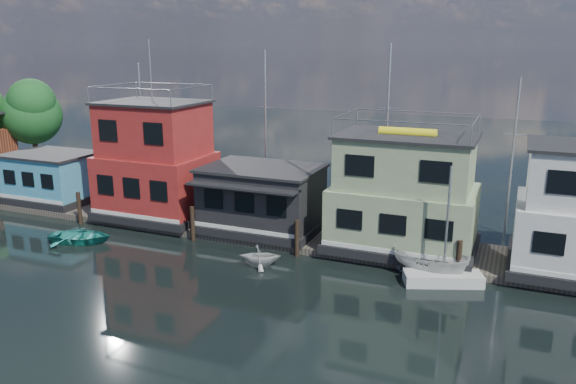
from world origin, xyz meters
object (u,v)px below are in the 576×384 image
at_px(motorboat, 430,264).
at_px(day_sailer, 443,277).
at_px(houseboat_red, 156,162).
at_px(houseboat_blue, 53,177).
at_px(dinghy_white, 260,256).
at_px(houseboat_dark, 262,198).
at_px(houseboat_green, 404,195).
at_px(dinghy_teal, 80,236).

distance_m(motorboat, day_sailer, 1.04).
bearing_deg(houseboat_red, day_sailer, -10.23).
xyz_separation_m(houseboat_blue, houseboat_red, (9.50, 0.00, 1.90)).
distance_m(houseboat_blue, houseboat_red, 9.69).
distance_m(houseboat_blue, motorboat, 28.78).
height_order(houseboat_blue, houseboat_red, houseboat_red).
distance_m(houseboat_red, dinghy_white, 11.83).
distance_m(houseboat_blue, dinghy_white, 20.33).
xyz_separation_m(houseboat_dark, dinghy_white, (2.15, -4.95, -1.81)).
relative_size(houseboat_green, day_sailer, 1.35).
bearing_deg(houseboat_dark, houseboat_green, 0.12).
bearing_deg(day_sailer, houseboat_green, 107.83).
height_order(houseboat_dark, motorboat, houseboat_dark).
bearing_deg(houseboat_blue, houseboat_dark, -0.06).
bearing_deg(houseboat_blue, dinghy_white, -14.20).
bearing_deg(dinghy_teal, dinghy_white, -103.80).
height_order(houseboat_red, motorboat, houseboat_red).
relative_size(houseboat_red, motorboat, 2.85).
xyz_separation_m(day_sailer, dinghy_teal, (-21.63, -2.20, 0.01)).
bearing_deg(houseboat_green, houseboat_blue, -180.00).
bearing_deg(day_sailer, motorboat, 124.49).
distance_m(day_sailer, dinghy_white, 9.82).
bearing_deg(dinghy_white, houseboat_green, -75.22).
relative_size(motorboat, dinghy_white, 1.80).
height_order(motorboat, day_sailer, day_sailer).
xyz_separation_m(houseboat_green, dinghy_white, (-6.85, -4.97, -2.94)).
relative_size(motorboat, day_sailer, 0.67).
relative_size(houseboat_red, houseboat_green, 1.41).
bearing_deg(dinghy_teal, houseboat_green, -90.56).
bearing_deg(day_sailer, houseboat_red, 148.90).
bearing_deg(houseboat_dark, dinghy_teal, -149.40).
distance_m(houseboat_green, motorboat, 4.60).
distance_m(houseboat_green, dinghy_white, 8.96).
distance_m(houseboat_dark, dinghy_white, 5.70).
relative_size(houseboat_green, dinghy_white, 3.63).
bearing_deg(houseboat_green, houseboat_dark, -179.88).
xyz_separation_m(houseboat_dark, day_sailer, (11.87, -3.57, -2.03)).
xyz_separation_m(houseboat_red, motorboat, (19.09, -3.04, -3.30)).
distance_m(day_sailer, dinghy_teal, 21.74).
distance_m(houseboat_red, houseboat_green, 17.01).
bearing_deg(motorboat, day_sailer, -112.97).
distance_m(houseboat_blue, day_sailer, 29.65).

